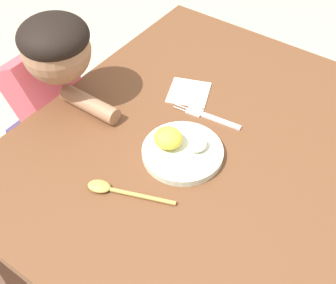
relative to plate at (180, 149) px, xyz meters
name	(u,v)px	position (x,y,z in m)	size (l,w,h in m)	color
ground_plane	(195,266)	(0.08, -0.04, -0.72)	(8.00, 8.00, 0.00)	#AEA691
dining_table	(205,163)	(0.08, -0.04, -0.10)	(1.09, 0.93, 0.70)	brown
plate	(180,149)	(0.00, 0.00, 0.00)	(0.21, 0.21, 0.07)	beige
fork	(208,116)	(0.16, 0.01, -0.02)	(0.04, 0.20, 0.01)	silver
spoon	(114,190)	(-0.19, 0.06, -0.01)	(0.10, 0.21, 0.02)	#AF9747
person	(56,124)	(-0.01, 0.48, -0.18)	(0.20, 0.42, 0.97)	#443869
napkin	(189,92)	(0.21, 0.11, -0.02)	(0.12, 0.12, 0.00)	white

